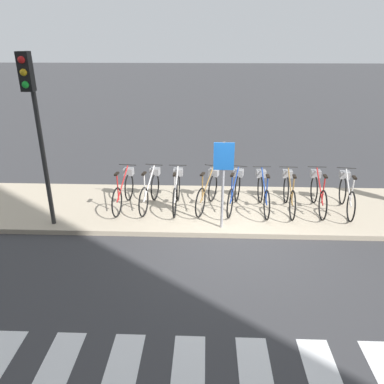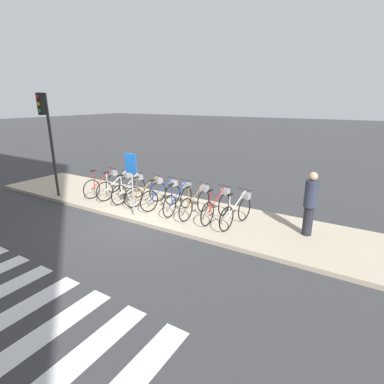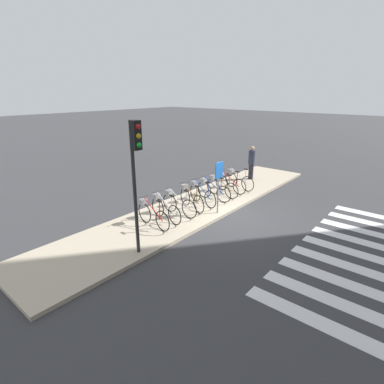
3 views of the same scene
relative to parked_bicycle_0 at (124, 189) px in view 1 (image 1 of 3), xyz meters
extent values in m
plane|color=#38383A|center=(2.77, -1.37, -0.58)|extent=(120.00, 120.00, 0.00)
cube|color=#B7A88E|center=(2.77, 0.06, -0.52)|extent=(14.98, 2.86, 0.12)
torus|color=black|center=(-0.06, -0.59, -0.09)|extent=(0.11, 0.73, 0.73)
torus|color=black|center=(0.04, 0.41, -0.09)|extent=(0.11, 0.73, 0.73)
cylinder|color=red|center=(-0.01, -0.09, 0.20)|extent=(0.13, 1.02, 0.62)
cylinder|color=red|center=(-0.04, -0.45, 0.24)|extent=(0.03, 0.03, 0.66)
cube|color=black|center=(-0.04, -0.45, 0.59)|extent=(0.09, 0.21, 0.04)
cylinder|color=#262626|center=(0.04, 0.41, 0.53)|extent=(0.46, 0.07, 0.02)
cube|color=gray|center=(0.05, 0.46, 0.32)|extent=(0.26, 0.22, 0.18)
torus|color=black|center=(0.58, -0.55, -0.09)|extent=(0.14, 0.73, 0.73)
torus|color=black|center=(0.73, 0.45, -0.09)|extent=(0.14, 0.73, 0.73)
cylinder|color=silver|center=(0.65, -0.05, 0.20)|extent=(0.18, 1.02, 0.62)
cylinder|color=silver|center=(0.60, -0.41, 0.24)|extent=(0.04, 0.04, 0.66)
cube|color=black|center=(0.60, -0.41, 0.59)|extent=(0.10, 0.21, 0.04)
cylinder|color=#262626|center=(0.73, 0.45, 0.53)|extent=(0.46, 0.09, 0.02)
cube|color=gray|center=(0.73, 0.50, 0.32)|extent=(0.27, 0.23, 0.18)
torus|color=black|center=(1.33, -0.58, -0.09)|extent=(0.05, 0.73, 0.73)
torus|color=black|center=(1.35, 0.43, -0.09)|extent=(0.05, 0.73, 0.73)
cylinder|color=silver|center=(1.34, -0.08, 0.20)|extent=(0.05, 1.02, 0.62)
cylinder|color=silver|center=(1.33, -0.44, 0.24)|extent=(0.03, 0.03, 0.66)
cube|color=black|center=(1.33, -0.44, 0.59)|extent=(0.07, 0.20, 0.04)
cylinder|color=#262626|center=(1.35, 0.43, 0.53)|extent=(0.46, 0.03, 0.02)
cube|color=gray|center=(1.35, 0.48, 0.32)|extent=(0.24, 0.20, 0.18)
torus|color=black|center=(1.95, -0.53, -0.09)|extent=(0.26, 0.71, 0.73)
torus|color=black|center=(2.26, 0.43, -0.09)|extent=(0.26, 0.71, 0.73)
cylinder|color=olive|center=(2.10, -0.05, 0.20)|extent=(0.35, 0.98, 0.62)
cylinder|color=olive|center=(1.99, -0.40, 0.24)|extent=(0.04, 0.04, 0.66)
cube|color=black|center=(1.99, -0.40, 0.59)|extent=(0.13, 0.21, 0.04)
cylinder|color=#262626|center=(2.26, 0.43, 0.53)|extent=(0.45, 0.16, 0.02)
cube|color=gray|center=(2.27, 0.48, 0.32)|extent=(0.29, 0.26, 0.18)
torus|color=black|center=(2.66, -0.55, -0.09)|extent=(0.21, 0.72, 0.73)
torus|color=black|center=(2.91, 0.43, -0.09)|extent=(0.21, 0.72, 0.73)
cylinder|color=navy|center=(2.78, -0.06, 0.20)|extent=(0.28, 1.00, 0.62)
cylinder|color=navy|center=(2.69, -0.42, 0.24)|extent=(0.04, 0.04, 0.66)
cube|color=black|center=(2.69, -0.42, 0.59)|extent=(0.12, 0.21, 0.04)
cylinder|color=#262626|center=(2.91, 0.43, 0.53)|extent=(0.45, 0.14, 0.02)
cube|color=gray|center=(2.92, 0.47, 0.32)|extent=(0.28, 0.25, 0.18)
torus|color=black|center=(3.52, -0.61, -0.09)|extent=(0.05, 0.73, 0.73)
torus|color=black|center=(3.50, 0.39, -0.09)|extent=(0.05, 0.73, 0.73)
cylinder|color=navy|center=(3.51, -0.11, 0.20)|extent=(0.06, 1.02, 0.62)
cylinder|color=navy|center=(3.52, -0.47, 0.24)|extent=(0.03, 0.03, 0.66)
cube|color=black|center=(3.52, -0.47, 0.59)|extent=(0.07, 0.20, 0.04)
cylinder|color=#262626|center=(3.50, 0.39, 0.53)|extent=(0.46, 0.04, 0.02)
cube|color=gray|center=(3.50, 0.44, 0.32)|extent=(0.24, 0.21, 0.18)
torus|color=black|center=(4.12, -0.61, -0.09)|extent=(0.07, 0.73, 0.73)
torus|color=black|center=(4.17, 0.40, -0.09)|extent=(0.07, 0.73, 0.73)
cylinder|color=olive|center=(4.15, -0.11, 0.20)|extent=(0.08, 1.02, 0.62)
cylinder|color=olive|center=(4.13, -0.47, 0.24)|extent=(0.03, 0.03, 0.66)
cube|color=black|center=(4.13, -0.47, 0.59)|extent=(0.08, 0.20, 0.04)
cylinder|color=#262626|center=(4.17, 0.40, 0.53)|extent=(0.46, 0.04, 0.02)
cube|color=gray|center=(4.17, 0.45, 0.32)|extent=(0.25, 0.21, 0.18)
torus|color=black|center=(4.85, -0.57, -0.09)|extent=(0.08, 0.73, 0.73)
torus|color=black|center=(4.90, 0.43, -0.09)|extent=(0.08, 0.73, 0.73)
cylinder|color=red|center=(4.87, -0.07, 0.20)|extent=(0.09, 1.02, 0.62)
cylinder|color=red|center=(4.85, -0.43, 0.24)|extent=(0.03, 0.03, 0.66)
cube|color=black|center=(4.85, -0.43, 0.59)|extent=(0.08, 0.20, 0.04)
cylinder|color=#262626|center=(4.90, 0.43, 0.53)|extent=(0.46, 0.05, 0.02)
cube|color=gray|center=(4.90, 0.48, 0.32)|extent=(0.25, 0.21, 0.18)
torus|color=black|center=(5.48, -0.63, -0.09)|extent=(0.13, 0.73, 0.73)
torus|color=black|center=(5.62, 0.37, -0.09)|extent=(0.13, 0.73, 0.73)
cylinder|color=silver|center=(5.55, -0.13, 0.20)|extent=(0.17, 1.02, 0.62)
cylinder|color=silver|center=(5.50, -0.49, 0.24)|extent=(0.04, 0.04, 0.66)
cube|color=black|center=(5.50, -0.49, 0.59)|extent=(0.10, 0.21, 0.04)
cylinder|color=#262626|center=(5.62, 0.37, 0.53)|extent=(0.46, 0.08, 0.02)
cube|color=gray|center=(5.62, 0.42, 0.32)|extent=(0.26, 0.23, 0.18)
cylinder|color=#2D2D2D|center=(-1.48, -1.02, 1.44)|extent=(0.10, 0.10, 3.79)
cube|color=black|center=(-1.48, -1.20, 2.96)|extent=(0.24, 0.20, 0.75)
sphere|color=red|center=(-1.48, -1.30, 3.18)|extent=(0.14, 0.14, 0.14)
sphere|color=gold|center=(-1.48, -1.30, 2.95)|extent=(0.14, 0.14, 0.14)
sphere|color=green|center=(-1.48, -1.30, 2.72)|extent=(0.14, 0.14, 0.14)
cylinder|color=#99999E|center=(2.45, -1.07, 0.54)|extent=(0.06, 0.06, 2.00)
cube|color=#1959B2|center=(2.45, -1.09, 1.24)|extent=(0.44, 0.03, 0.60)
camera|label=1|loc=(2.06, -8.72, 3.59)|focal=35.00mm
camera|label=2|loc=(8.71, -7.75, 3.08)|focal=28.00mm
camera|label=3|loc=(-6.44, -7.22, 4.03)|focal=28.00mm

